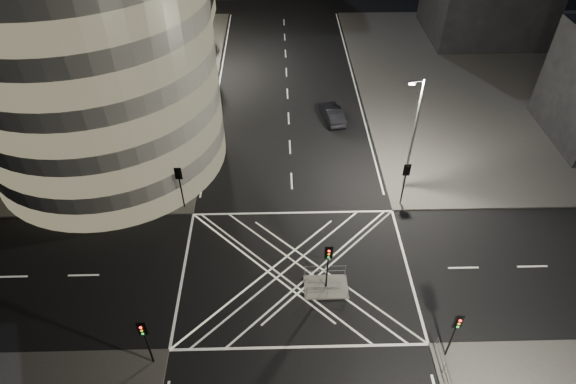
{
  "coord_description": "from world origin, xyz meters",
  "views": [
    {
      "loc": [
        -1.12,
        -21.96,
        26.77
      ],
      "look_at": [
        -0.43,
        5.13,
        3.0
      ],
      "focal_mm": 30.0,
      "sensor_mm": 36.0,
      "label": 1
    }
  ],
  "objects_px": {
    "traffic_signal_nl": "(145,336)",
    "traffic_signal_nr": "(456,329)",
    "traffic_signal_fr": "(406,177)",
    "street_lamp_right_far": "(413,133)",
    "traffic_signal_fl": "(180,180)",
    "sedan": "(332,114)",
    "central_island": "(326,287)",
    "street_lamp_left_near": "(176,115)",
    "traffic_signal_island": "(328,260)",
    "street_lamp_left_far": "(201,27)"
  },
  "relations": [
    {
      "from": "traffic_signal_nl",
      "to": "traffic_signal_nr",
      "type": "relative_size",
      "value": 1.0
    },
    {
      "from": "traffic_signal_fr",
      "to": "street_lamp_right_far",
      "type": "height_order",
      "value": "street_lamp_right_far"
    },
    {
      "from": "traffic_signal_fl",
      "to": "sedan",
      "type": "distance_m",
      "value": 18.51
    },
    {
      "from": "central_island",
      "to": "sedan",
      "type": "bearing_deg",
      "value": 83.46
    },
    {
      "from": "traffic_signal_fr",
      "to": "street_lamp_left_near",
      "type": "height_order",
      "value": "street_lamp_left_near"
    },
    {
      "from": "traffic_signal_island",
      "to": "sedan",
      "type": "height_order",
      "value": "traffic_signal_island"
    },
    {
      "from": "traffic_signal_fr",
      "to": "traffic_signal_nl",
      "type": "bearing_deg",
      "value": -142.31
    },
    {
      "from": "central_island",
      "to": "street_lamp_right_far",
      "type": "xyz_separation_m",
      "value": [
        7.44,
        10.5,
        5.47
      ]
    },
    {
      "from": "street_lamp_left_far",
      "to": "traffic_signal_fl",
      "type": "bearing_deg",
      "value": -88.43
    },
    {
      "from": "street_lamp_left_far",
      "to": "sedan",
      "type": "distance_m",
      "value": 17.98
    },
    {
      "from": "central_island",
      "to": "traffic_signal_island",
      "type": "distance_m",
      "value": 2.84
    },
    {
      "from": "street_lamp_left_near",
      "to": "traffic_signal_island",
      "type": "bearing_deg",
      "value": -49.73
    },
    {
      "from": "traffic_signal_nl",
      "to": "street_lamp_left_near",
      "type": "height_order",
      "value": "street_lamp_left_near"
    },
    {
      "from": "traffic_signal_nr",
      "to": "sedan",
      "type": "bearing_deg",
      "value": 99.43
    },
    {
      "from": "street_lamp_left_far",
      "to": "central_island",
      "type": "bearing_deg",
      "value": -70.05
    },
    {
      "from": "traffic_signal_nl",
      "to": "street_lamp_left_near",
      "type": "bearing_deg",
      "value": 91.94
    },
    {
      "from": "traffic_signal_nr",
      "to": "traffic_signal_island",
      "type": "relative_size",
      "value": 1.0
    },
    {
      "from": "street_lamp_left_near",
      "to": "street_lamp_left_far",
      "type": "relative_size",
      "value": 1.0
    },
    {
      "from": "traffic_signal_fl",
      "to": "traffic_signal_island",
      "type": "relative_size",
      "value": 1.0
    },
    {
      "from": "street_lamp_left_near",
      "to": "street_lamp_left_far",
      "type": "distance_m",
      "value": 18.0
    },
    {
      "from": "central_island",
      "to": "street_lamp_left_far",
      "type": "bearing_deg",
      "value": 109.95
    },
    {
      "from": "street_lamp_right_far",
      "to": "street_lamp_left_far",
      "type": "bearing_deg",
      "value": 131.94
    },
    {
      "from": "traffic_signal_fl",
      "to": "street_lamp_left_far",
      "type": "distance_m",
      "value": 23.36
    },
    {
      "from": "traffic_signal_fr",
      "to": "street_lamp_left_near",
      "type": "distance_m",
      "value": 19.14
    },
    {
      "from": "traffic_signal_fl",
      "to": "traffic_signal_nl",
      "type": "bearing_deg",
      "value": -90.0
    },
    {
      "from": "traffic_signal_nl",
      "to": "traffic_signal_island",
      "type": "distance_m",
      "value": 12.03
    },
    {
      "from": "street_lamp_left_far",
      "to": "traffic_signal_island",
      "type": "bearing_deg",
      "value": -70.05
    },
    {
      "from": "traffic_signal_fl",
      "to": "traffic_signal_island",
      "type": "distance_m",
      "value": 13.62
    },
    {
      "from": "central_island",
      "to": "street_lamp_left_near",
      "type": "xyz_separation_m",
      "value": [
        -11.44,
        13.5,
        5.47
      ]
    },
    {
      "from": "street_lamp_left_far",
      "to": "street_lamp_right_far",
      "type": "relative_size",
      "value": 1.0
    },
    {
      "from": "traffic_signal_island",
      "to": "street_lamp_right_far",
      "type": "relative_size",
      "value": 0.4
    },
    {
      "from": "street_lamp_right_far",
      "to": "traffic_signal_nr",
      "type": "bearing_deg",
      "value": -92.3
    },
    {
      "from": "traffic_signal_fl",
      "to": "sedan",
      "type": "xyz_separation_m",
      "value": [
        13.22,
        12.78,
        -2.16
      ]
    },
    {
      "from": "central_island",
      "to": "street_lamp_left_far",
      "type": "height_order",
      "value": "street_lamp_left_far"
    },
    {
      "from": "traffic_signal_fl",
      "to": "sedan",
      "type": "height_order",
      "value": "traffic_signal_fl"
    },
    {
      "from": "traffic_signal_island",
      "to": "street_lamp_left_far",
      "type": "relative_size",
      "value": 0.4
    },
    {
      "from": "traffic_signal_nl",
      "to": "traffic_signal_nr",
      "type": "xyz_separation_m",
      "value": [
        17.6,
        0.0,
        0.0
      ]
    },
    {
      "from": "street_lamp_left_far",
      "to": "sedan",
      "type": "bearing_deg",
      "value": -36.94
    },
    {
      "from": "central_island",
      "to": "traffic_signal_nl",
      "type": "distance_m",
      "value": 12.36
    },
    {
      "from": "central_island",
      "to": "traffic_signal_fl",
      "type": "bearing_deg",
      "value": 142.46
    },
    {
      "from": "traffic_signal_fl",
      "to": "traffic_signal_fr",
      "type": "distance_m",
      "value": 17.6
    },
    {
      "from": "traffic_signal_island",
      "to": "street_lamp_left_near",
      "type": "height_order",
      "value": "street_lamp_left_near"
    },
    {
      "from": "traffic_signal_island",
      "to": "central_island",
      "type": "bearing_deg",
      "value": 0.0
    },
    {
      "from": "central_island",
      "to": "sedan",
      "type": "relative_size",
      "value": 0.66
    },
    {
      "from": "traffic_signal_fl",
      "to": "street_lamp_right_far",
      "type": "height_order",
      "value": "street_lamp_right_far"
    },
    {
      "from": "traffic_signal_fl",
      "to": "street_lamp_right_far",
      "type": "relative_size",
      "value": 0.4
    },
    {
      "from": "traffic_signal_nl",
      "to": "street_lamp_left_far",
      "type": "relative_size",
      "value": 0.4
    },
    {
      "from": "central_island",
      "to": "traffic_signal_fl",
      "type": "distance_m",
      "value": 13.91
    },
    {
      "from": "street_lamp_left_near",
      "to": "traffic_signal_fr",
      "type": "bearing_deg",
      "value": -15.92
    },
    {
      "from": "traffic_signal_fr",
      "to": "traffic_signal_nr",
      "type": "xyz_separation_m",
      "value": [
        0.0,
        -13.6,
        0.0
      ]
    }
  ]
}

